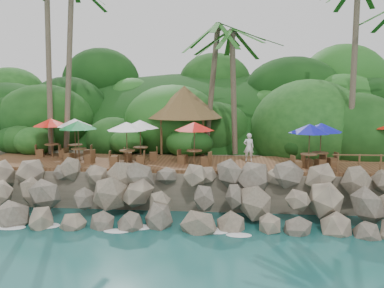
{
  "coord_description": "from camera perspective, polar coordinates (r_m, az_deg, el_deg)",
  "views": [
    {
      "loc": [
        2.16,
        -18.26,
        6.8
      ],
      "look_at": [
        0.0,
        6.0,
        3.4
      ],
      "focal_mm": 38.16,
      "sensor_mm": 36.0,
      "label": 1
    }
  ],
  "objects": [
    {
      "name": "ground",
      "position": [
        19.6,
        -1.59,
        -12.35
      ],
      "size": [
        140.0,
        140.0,
        0.0
      ],
      "primitive_type": "plane",
      "color": "#19514F",
      "rests_on": "ground"
    },
    {
      "name": "waiter",
      "position": [
        25.12,
        7.93,
        -0.45
      ],
      "size": [
        0.66,
        0.46,
        1.73
      ],
      "primitive_type": "imported",
      "rotation": [
        0.0,
        0.0,
        3.22
      ],
      "color": "white",
      "rests_on": "terrace"
    },
    {
      "name": "seawall",
      "position": [
        21.14,
        -0.97,
        -7.55
      ],
      "size": [
        29.0,
        4.0,
        2.3
      ],
      "primitive_type": null,
      "color": "gray",
      "rests_on": "ground"
    },
    {
      "name": "jungle_hill",
      "position": [
        42.37,
        2.1,
        -1.3
      ],
      "size": [
        44.8,
        28.0,
        15.4
      ],
      "primitive_type": "ellipsoid",
      "color": "#143811",
      "rests_on": "ground"
    },
    {
      "name": "terrace",
      "position": [
        24.79,
        0.0,
        -2.75
      ],
      "size": [
        26.0,
        5.0,
        0.2
      ],
      "primitive_type": "cube",
      "color": "brown",
      "rests_on": "land_base"
    },
    {
      "name": "palapa",
      "position": [
        28.36,
        -1.08,
        5.91
      ],
      "size": [
        5.28,
        5.28,
        4.6
      ],
      "color": "brown",
      "rests_on": "ground"
    },
    {
      "name": "jungle_foliage",
      "position": [
        34.02,
        1.35,
        -3.59
      ],
      "size": [
        44.0,
        16.0,
        12.0
      ],
      "primitive_type": null,
      "color": "#143811",
      "rests_on": "ground"
    },
    {
      "name": "dining_clusters",
      "position": [
        24.36,
        -1.23,
        2.25
      ],
      "size": [
        23.34,
        5.46,
        2.51
      ],
      "color": "brown",
      "rests_on": "terrace"
    },
    {
      "name": "foam_line",
      "position": [
        19.87,
        -1.49,
        -11.97
      ],
      "size": [
        25.2,
        0.8,
        0.06
      ],
      "color": "white",
      "rests_on": "ground"
    },
    {
      "name": "land_base",
      "position": [
        34.81,
        1.46,
        -1.56
      ],
      "size": [
        32.0,
        25.2,
        2.1
      ],
      "primitive_type": "cube",
      "color": "gray",
      "rests_on": "ground"
    }
  ]
}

